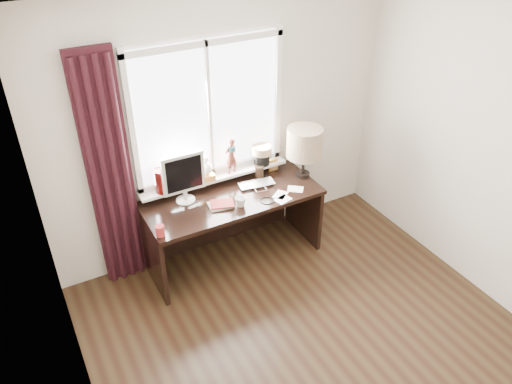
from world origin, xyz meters
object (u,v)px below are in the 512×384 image
red_cup (160,231)px  table_lamp (304,143)px  mug (241,201)px  monitor (183,175)px  laptop (257,184)px  desk (229,212)px

red_cup → table_lamp: 1.65m
mug → monitor: size_ratio=0.21×
red_cup → table_lamp: (1.60, 0.25, 0.31)m
laptop → red_cup: 1.14m
mug → table_lamp: 0.88m
desk → monitor: (-0.42, 0.04, 0.52)m
laptop → table_lamp: table_lamp is taller
mug → monitor: bearing=142.1°
desk → table_lamp: 1.01m
mug → desk: 0.40m
red_cup → table_lamp: table_lamp is taller
mug → monitor: 0.57m
red_cup → monitor: bearing=45.4°
laptop → monitor: (-0.72, 0.08, 0.26)m
red_cup → table_lamp: bearing=9.0°
desk → monitor: size_ratio=3.47×
monitor → desk: bearing=-6.1°
red_cup → table_lamp: size_ratio=0.19×
mug → desk: bearing=89.5°
monitor → table_lamp: size_ratio=0.94×
red_cup → desk: 0.92m
laptop → desk: laptop is taller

